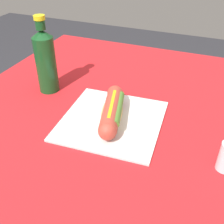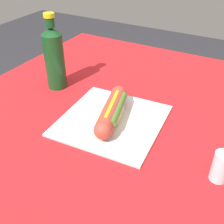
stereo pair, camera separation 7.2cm
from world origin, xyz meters
TOP-DOWN VIEW (x-y plane):
  - dining_table at (0.00, 0.00)m, footprint 0.97×0.89m
  - paper_wrapper at (0.07, 0.02)m, footprint 0.28×0.28m
  - hot_dog at (0.07, 0.03)m, footprint 0.21×0.10m
  - soda_bottle at (-0.02, -0.22)m, footprint 0.06×0.06m

SIDE VIEW (x-z plane):
  - dining_table at x=0.00m, z-range 0.23..1.00m
  - paper_wrapper at x=0.07m, z-range 0.77..0.78m
  - hot_dog at x=0.07m, z-range 0.78..0.83m
  - soda_bottle at x=-0.02m, z-range 0.76..0.99m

